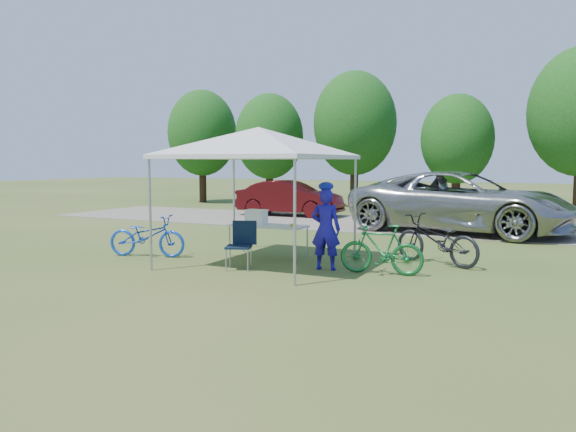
# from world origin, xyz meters

# --- Properties ---
(ground) EXTENTS (100.00, 100.00, 0.00)m
(ground) POSITION_xyz_m (0.00, 0.00, 0.00)
(ground) COLOR #2D5119
(ground) RESTS_ON ground
(gravel_strip) EXTENTS (24.00, 5.00, 0.02)m
(gravel_strip) POSITION_xyz_m (0.00, 8.00, 0.01)
(gravel_strip) COLOR gray
(gravel_strip) RESTS_ON ground
(canopy) EXTENTS (4.53, 4.53, 3.00)m
(canopy) POSITION_xyz_m (0.00, 0.00, 2.65)
(canopy) COLOR #A5A5AA
(canopy) RESTS_ON ground
(treeline) EXTENTS (24.89, 4.28, 6.30)m
(treeline) POSITION_xyz_m (-0.29, 14.05, 3.53)
(treeline) COLOR #382314
(treeline) RESTS_ON ground
(folding_table) EXTENTS (1.68, 0.70, 0.69)m
(folding_table) POSITION_xyz_m (-0.25, 0.85, 0.65)
(folding_table) COLOR white
(folding_table) RESTS_ON ground
(folding_chair) EXTENTS (0.60, 0.63, 0.91)m
(folding_chair) POSITION_xyz_m (-0.06, -0.58, 0.54)
(folding_chair) COLOR black
(folding_chair) RESTS_ON ground
(cooler) EXTENTS (0.44, 0.30, 0.32)m
(cooler) POSITION_xyz_m (-0.54, 0.85, 0.85)
(cooler) COLOR white
(cooler) RESTS_ON folding_table
(ice_cream_cup) EXTENTS (0.08, 0.08, 0.06)m
(ice_cream_cup) POSITION_xyz_m (0.35, 0.80, 0.72)
(ice_cream_cup) COLOR gold
(ice_cream_cup) RESTS_ON folding_table
(cyclist) EXTENTS (0.62, 0.45, 1.55)m
(cyclist) POSITION_xyz_m (1.44, 0.01, 0.78)
(cyclist) COLOR #191190
(cyclist) RESTS_ON ground
(bike_blue) EXTENTS (1.82, 1.02, 0.90)m
(bike_blue) POSITION_xyz_m (-2.60, -0.30, 0.45)
(bike_blue) COLOR blue
(bike_blue) RESTS_ON ground
(bike_green) EXTENTS (1.56, 0.58, 0.92)m
(bike_green) POSITION_xyz_m (2.52, 0.04, 0.46)
(bike_green) COLOR #15612C
(bike_green) RESTS_ON ground
(bike_dark) EXTENTS (2.01, 1.35, 1.00)m
(bike_dark) POSITION_xyz_m (3.21, 1.48, 0.50)
(bike_dark) COLOR black
(bike_dark) RESTS_ON ground
(minivan) EXTENTS (6.74, 3.92, 1.77)m
(minivan) POSITION_xyz_m (2.85, 6.96, 0.90)
(minivan) COLOR #A3A4A0
(minivan) RESTS_ON gravel_strip
(sedan) EXTENTS (4.06, 1.50, 1.33)m
(sedan) POSITION_xyz_m (-3.84, 9.35, 0.68)
(sedan) COLOR #440B0E
(sedan) RESTS_ON gravel_strip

